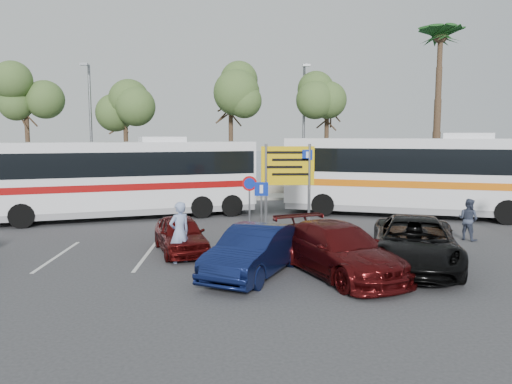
{
  "coord_description": "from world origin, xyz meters",
  "views": [
    {
      "loc": [
        -1.03,
        -17.29,
        3.97
      ],
      "look_at": [
        -0.32,
        3.0,
        1.64
      ],
      "focal_mm": 35.0,
      "sensor_mm": 36.0,
      "label": 1
    }
  ],
  "objects_px": {
    "direction_sign": "(288,172)",
    "car_blue": "(254,251)",
    "coach_bus_left": "(124,181)",
    "coach_bus_right": "(421,178)",
    "street_lamp_right": "(304,125)",
    "pedestrian_near": "(180,232)",
    "car_maroon": "(338,250)",
    "pedestrian_far": "(468,219)",
    "street_lamp_left": "(90,124)",
    "suv_black": "(415,243)",
    "car_red": "(181,234)"
  },
  "relations": [
    {
      "from": "street_lamp_left",
      "to": "suv_black",
      "type": "distance_m",
      "value": 21.99
    },
    {
      "from": "pedestrian_near",
      "to": "pedestrian_far",
      "type": "bearing_deg",
      "value": 159.11
    },
    {
      "from": "street_lamp_left",
      "to": "car_blue",
      "type": "distance_m",
      "value": 19.83
    },
    {
      "from": "street_lamp_left",
      "to": "coach_bus_left",
      "type": "height_order",
      "value": "street_lamp_left"
    },
    {
      "from": "pedestrian_far",
      "to": "car_blue",
      "type": "bearing_deg",
      "value": 82.09
    },
    {
      "from": "direction_sign",
      "to": "car_blue",
      "type": "height_order",
      "value": "direction_sign"
    },
    {
      "from": "coach_bus_left",
      "to": "pedestrian_far",
      "type": "relative_size",
      "value": 8.01
    },
    {
      "from": "street_lamp_left",
      "to": "street_lamp_right",
      "type": "relative_size",
      "value": 1.0
    },
    {
      "from": "coach_bus_right",
      "to": "coach_bus_left",
      "type": "bearing_deg",
      "value": 180.0
    },
    {
      "from": "car_blue",
      "to": "suv_black",
      "type": "height_order",
      "value": "suv_black"
    },
    {
      "from": "coach_bus_right",
      "to": "pedestrian_near",
      "type": "relative_size",
      "value": 6.89
    },
    {
      "from": "car_blue",
      "to": "pedestrian_near",
      "type": "relative_size",
      "value": 2.22
    },
    {
      "from": "suv_black",
      "to": "pedestrian_far",
      "type": "xyz_separation_m",
      "value": [
        3.39,
        3.77,
        0.05
      ]
    },
    {
      "from": "street_lamp_right",
      "to": "car_blue",
      "type": "bearing_deg",
      "value": -101.94
    },
    {
      "from": "suv_black",
      "to": "direction_sign",
      "type": "bearing_deg",
      "value": 135.43
    },
    {
      "from": "coach_bus_right",
      "to": "pedestrian_near",
      "type": "distance_m",
      "value": 13.69
    },
    {
      "from": "direction_sign",
      "to": "car_maroon",
      "type": "distance_m",
      "value": 6.96
    },
    {
      "from": "coach_bus_left",
      "to": "pedestrian_near",
      "type": "bearing_deg",
      "value": -66.88
    },
    {
      "from": "pedestrian_near",
      "to": "direction_sign",
      "type": "bearing_deg",
      "value": -163.53
    },
    {
      "from": "pedestrian_far",
      "to": "pedestrian_near",
      "type": "bearing_deg",
      "value": 69.38
    },
    {
      "from": "coach_bus_left",
      "to": "street_lamp_right",
      "type": "bearing_deg",
      "value": 36.46
    },
    {
      "from": "coach_bus_right",
      "to": "car_blue",
      "type": "distance_m",
      "value": 13.13
    },
    {
      "from": "coach_bus_left",
      "to": "coach_bus_right",
      "type": "distance_m",
      "value": 14.33
    },
    {
      "from": "street_lamp_right",
      "to": "car_blue",
      "type": "relative_size",
      "value": 1.88
    },
    {
      "from": "street_lamp_left",
      "to": "car_blue",
      "type": "xyz_separation_m",
      "value": [
        9.4,
        -17.02,
        -3.9
      ]
    },
    {
      "from": "pedestrian_far",
      "to": "suv_black",
      "type": "bearing_deg",
      "value": 101.53
    },
    {
      "from": "suv_black",
      "to": "pedestrian_far",
      "type": "distance_m",
      "value": 5.07
    },
    {
      "from": "direction_sign",
      "to": "pedestrian_near",
      "type": "distance_m",
      "value": 6.65
    },
    {
      "from": "direction_sign",
      "to": "coach_bus_right",
      "type": "xyz_separation_m",
      "value": [
        6.82,
        3.3,
        -0.55
      ]
    },
    {
      "from": "street_lamp_right",
      "to": "direction_sign",
      "type": "xyz_separation_m",
      "value": [
        -2.0,
        -10.32,
        -2.17
      ]
    },
    {
      "from": "street_lamp_right",
      "to": "suv_black",
      "type": "bearing_deg",
      "value": -85.59
    },
    {
      "from": "coach_bus_left",
      "to": "pedestrian_near",
      "type": "relative_size",
      "value": 6.61
    },
    {
      "from": "coach_bus_right",
      "to": "car_maroon",
      "type": "bearing_deg",
      "value": -121.08
    },
    {
      "from": "direction_sign",
      "to": "car_blue",
      "type": "bearing_deg",
      "value": -103.47
    },
    {
      "from": "car_maroon",
      "to": "pedestrian_near",
      "type": "distance_m",
      "value": 4.91
    },
    {
      "from": "direction_sign",
      "to": "car_red",
      "type": "bearing_deg",
      "value": -136.32
    },
    {
      "from": "street_lamp_right",
      "to": "direction_sign",
      "type": "height_order",
      "value": "street_lamp_right"
    },
    {
      "from": "pedestrian_far",
      "to": "coach_bus_right",
      "type": "bearing_deg",
      "value": -38.47
    },
    {
      "from": "direction_sign",
      "to": "coach_bus_left",
      "type": "relative_size",
      "value": 0.28
    },
    {
      "from": "street_lamp_left",
      "to": "car_maroon",
      "type": "distance_m",
      "value": 21.07
    },
    {
      "from": "street_lamp_left",
      "to": "car_red",
      "type": "xyz_separation_m",
      "value": [
        7.0,
        -14.15,
        -3.98
      ]
    },
    {
      "from": "coach_bus_right",
      "to": "car_red",
      "type": "bearing_deg",
      "value": -146.65
    },
    {
      "from": "car_blue",
      "to": "car_red",
      "type": "distance_m",
      "value": 3.74
    },
    {
      "from": "direction_sign",
      "to": "car_blue",
      "type": "xyz_separation_m",
      "value": [
        -1.6,
        -6.7,
        -1.73
      ]
    },
    {
      "from": "street_lamp_left",
      "to": "pedestrian_far",
      "type": "distance_m",
      "value": 21.97
    },
    {
      "from": "coach_bus_left",
      "to": "car_blue",
      "type": "relative_size",
      "value": 2.98
    },
    {
      "from": "coach_bus_right",
      "to": "car_red",
      "type": "xyz_separation_m",
      "value": [
        -10.83,
        -7.13,
        -1.26
      ]
    },
    {
      "from": "street_lamp_left",
      "to": "coach_bus_right",
      "type": "height_order",
      "value": "street_lamp_left"
    },
    {
      "from": "suv_black",
      "to": "street_lamp_left",
      "type": "bearing_deg",
      "value": 148.04
    },
    {
      "from": "street_lamp_right",
      "to": "car_maroon",
      "type": "distance_m",
      "value": 17.5
    }
  ]
}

